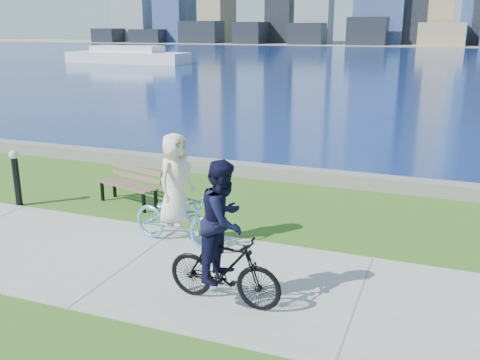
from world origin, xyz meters
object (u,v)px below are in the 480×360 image
object	(u,v)px
park_bench	(131,182)
cyclist_woman	(176,204)
bollard_lamp	(16,174)
cyclist_man	(224,245)

from	to	relation	value
park_bench	cyclist_woman	bearing A→B (deg)	-24.10
bollard_lamp	cyclist_man	world-z (taller)	cyclist_man
cyclist_woman	park_bench	bearing A→B (deg)	60.40
bollard_lamp	cyclist_man	size ratio (longest dim) A/B	0.60
cyclist_woman	cyclist_man	world-z (taller)	cyclist_man
cyclist_woman	bollard_lamp	bearing A→B (deg)	91.04
park_bench	cyclist_man	world-z (taller)	cyclist_man
cyclist_man	bollard_lamp	bearing A→B (deg)	70.95
bollard_lamp	cyclist_woman	bearing A→B (deg)	-9.57
park_bench	bollard_lamp	xyz separation A→B (m)	(-2.40, -1.09, 0.24)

